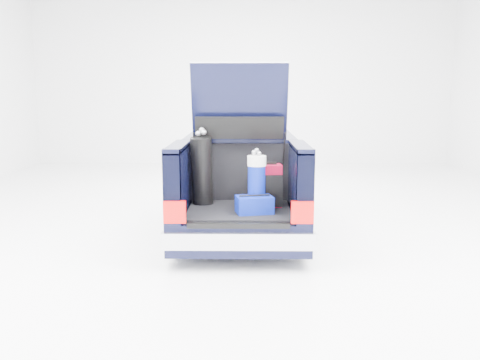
{
  "coord_description": "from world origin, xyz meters",
  "views": [
    {
      "loc": [
        0.08,
        -7.87,
        2.09
      ],
      "look_at": [
        0.0,
        -0.5,
        0.81
      ],
      "focal_mm": 38.0,
      "sensor_mm": 36.0,
      "label": 1
    }
  ],
  "objects_px": {
    "red_suitcase": "(268,186)",
    "blue_duffel": "(254,205)",
    "blue_golf_bag": "(257,183)",
    "car": "(240,182)",
    "black_golf_bag": "(202,170)"
  },
  "relations": [
    {
      "from": "red_suitcase",
      "to": "blue_duffel",
      "type": "height_order",
      "value": "red_suitcase"
    },
    {
      "from": "red_suitcase",
      "to": "blue_golf_bag",
      "type": "distance_m",
      "value": 0.29
    },
    {
      "from": "car",
      "to": "black_golf_bag",
      "type": "height_order",
      "value": "car"
    },
    {
      "from": "car",
      "to": "blue_duffel",
      "type": "xyz_separation_m",
      "value": [
        0.19,
        -1.8,
        0.03
      ]
    },
    {
      "from": "blue_golf_bag",
      "to": "car",
      "type": "bearing_deg",
      "value": 120.04
    },
    {
      "from": "red_suitcase",
      "to": "blue_golf_bag",
      "type": "height_order",
      "value": "blue_golf_bag"
    },
    {
      "from": "blue_duffel",
      "to": "red_suitcase",
      "type": "bearing_deg",
      "value": 51.84
    },
    {
      "from": "black_golf_bag",
      "to": "blue_duffel",
      "type": "height_order",
      "value": "black_golf_bag"
    },
    {
      "from": "car",
      "to": "blue_golf_bag",
      "type": "bearing_deg",
      "value": -82.38
    },
    {
      "from": "blue_golf_bag",
      "to": "blue_duffel",
      "type": "bearing_deg",
      "value": -79.56
    },
    {
      "from": "black_golf_bag",
      "to": "blue_duffel",
      "type": "distance_m",
      "value": 0.92
    },
    {
      "from": "blue_golf_bag",
      "to": "black_golf_bag",
      "type": "bearing_deg",
      "value": 175.75
    },
    {
      "from": "car",
      "to": "red_suitcase",
      "type": "distance_m",
      "value": 1.49
    },
    {
      "from": "red_suitcase",
      "to": "black_golf_bag",
      "type": "bearing_deg",
      "value": 166.77
    },
    {
      "from": "red_suitcase",
      "to": "blue_duffel",
      "type": "xyz_separation_m",
      "value": [
        -0.18,
        -0.37,
        -0.17
      ]
    }
  ]
}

